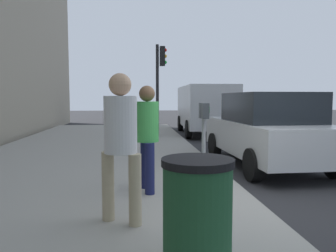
# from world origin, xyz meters

# --- Properties ---
(ground_plane) EXTENTS (80.00, 80.00, 0.00)m
(ground_plane) POSITION_xyz_m (0.00, 0.00, 0.00)
(ground_plane) COLOR #2B2B2D
(ground_plane) RESTS_ON ground
(sidewalk_slab) EXTENTS (28.00, 6.00, 0.15)m
(sidewalk_slab) POSITION_xyz_m (0.00, 3.00, 0.07)
(sidewalk_slab) COLOR gray
(sidewalk_slab) RESTS_ON ground_plane
(parking_meter) EXTENTS (0.36, 0.12, 1.41)m
(parking_meter) POSITION_xyz_m (0.62, 0.63, 1.17)
(parking_meter) COLOR gray
(parking_meter) RESTS_ON sidewalk_slab
(pedestrian_at_meter) EXTENTS (0.51, 0.37, 1.69)m
(pedestrian_at_meter) POSITION_xyz_m (0.37, 1.60, 1.13)
(pedestrian_at_meter) COLOR #191E4C
(pedestrian_at_meter) RESTS_ON sidewalk_slab
(pedestrian_bystander) EXTENTS (0.39, 0.48, 1.78)m
(pedestrian_bystander) POSITION_xyz_m (-0.97, 1.96, 1.20)
(pedestrian_bystander) COLOR tan
(pedestrian_bystander) RESTS_ON sidewalk_slab
(parked_sedan_near) EXTENTS (4.46, 2.08, 1.77)m
(parked_sedan_near) POSITION_xyz_m (2.78, -1.35, 0.89)
(parked_sedan_near) COLOR silver
(parked_sedan_near) RESTS_ON ground_plane
(parked_van_far) EXTENTS (5.27, 2.26, 2.18)m
(parked_van_far) POSITION_xyz_m (10.02, -1.35, 1.26)
(parked_van_far) COLOR silver
(parked_van_far) RESTS_ON ground_plane
(traffic_signal) EXTENTS (0.24, 0.44, 3.60)m
(traffic_signal) POSITION_xyz_m (8.37, 0.82, 2.58)
(traffic_signal) COLOR black
(traffic_signal) RESTS_ON sidewalk_slab
(trash_bin) EXTENTS (0.59, 0.59, 1.01)m
(trash_bin) POSITION_xyz_m (-2.31, 1.29, 0.66)
(trash_bin) COLOR #1E4C2D
(trash_bin) RESTS_ON sidewalk_slab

